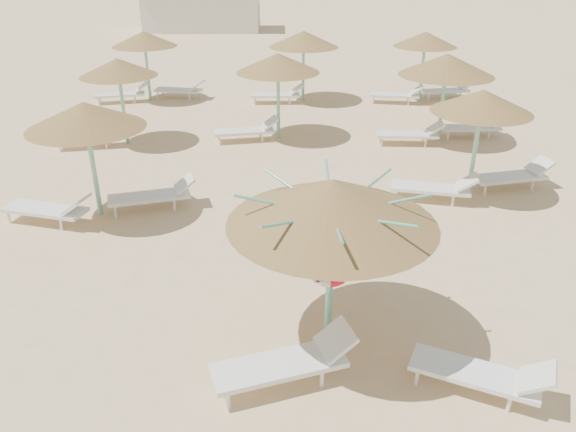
{
  "coord_description": "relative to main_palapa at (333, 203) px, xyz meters",
  "views": [
    {
      "loc": [
        -0.32,
        -7.35,
        5.76
      ],
      "look_at": [
        -0.24,
        1.74,
        1.3
      ],
      "focal_mm": 35.0,
      "sensor_mm": 36.0,
      "label": 1
    }
  ],
  "objects": [
    {
      "name": "main_palapa",
      "position": [
        0.0,
        0.0,
        0.0
      ],
      "size": [
        3.09,
        3.09,
        2.77
      ],
      "color": "#6CBCA4",
      "rests_on": "ground"
    },
    {
      "name": "ground",
      "position": [
        -0.38,
        0.09,
        -2.41
      ],
      "size": [
        120.0,
        120.0,
        0.0
      ],
      "primitive_type": "plane",
      "color": "#E0B589",
      "rests_on": "ground"
    },
    {
      "name": "lounger_main_b",
      "position": [
        2.09,
        -1.22,
        -2.08
      ],
      "size": [
        1.96,
        1.31,
        0.69
      ],
      "rotation": [
        0.0,
        0.0,
        -0.44
      ],
      "color": "white",
      "rests_on": "ground"
    },
    {
      "name": "palapa_field",
      "position": [
        -0.26,
        10.77,
        -0.13
      ],
      "size": [
        15.16,
        13.13,
        2.72
      ],
      "color": "#6CBCA4",
      "rests_on": "ground"
    },
    {
      "name": "lounger_main_a",
      "position": [
        -0.64,
        -0.97,
        -2.05
      ],
      "size": [
        2.16,
        1.23,
        0.75
      ],
      "rotation": [
        0.0,
        0.0,
        0.31
      ],
      "color": "white",
      "rests_on": "ground"
    },
    {
      "name": "service_hut",
      "position": [
        -6.38,
        35.09,
        -0.76
      ],
      "size": [
        8.4,
        4.4,
        3.25
      ],
      "color": "silver",
      "rests_on": "ground"
    }
  ]
}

